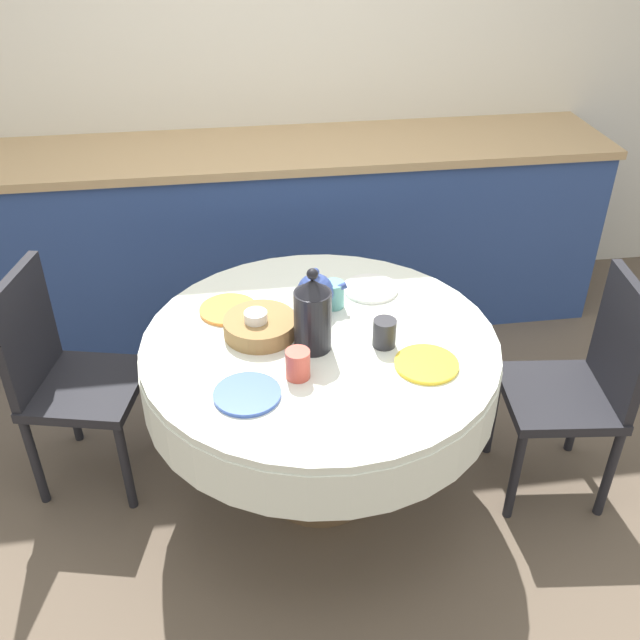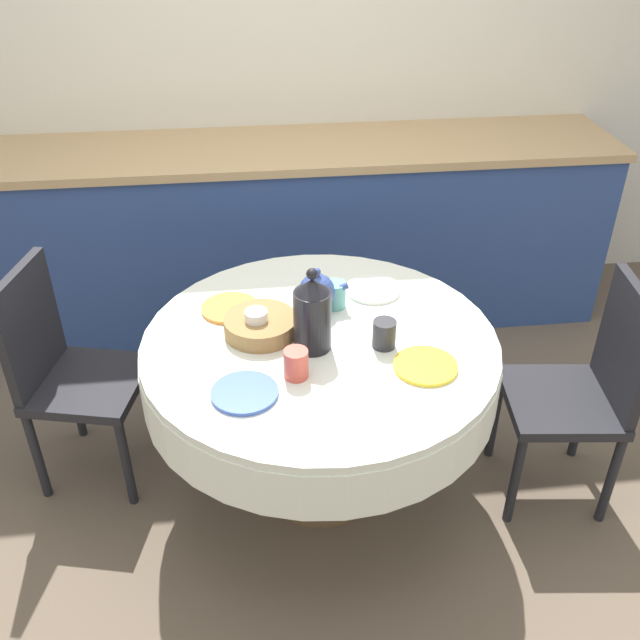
{
  "view_description": "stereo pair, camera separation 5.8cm",
  "coord_description": "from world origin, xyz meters",
  "px_view_note": "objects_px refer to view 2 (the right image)",
  "views": [
    {
      "loc": [
        -0.29,
        -2.01,
        2.15
      ],
      "look_at": [
        0.0,
        0.0,
        0.8
      ],
      "focal_mm": 40.0,
      "sensor_mm": 36.0,
      "label": 1
    },
    {
      "loc": [
        -0.23,
        -2.02,
        2.15
      ],
      "look_at": [
        0.0,
        0.0,
        0.8
      ],
      "focal_mm": 40.0,
      "sensor_mm": 36.0,
      "label": 2
    }
  ],
  "objects_px": {
    "teapot": "(317,292)",
    "chair_left": "(585,386)",
    "chair_right": "(66,367)",
    "coffee_carafe": "(312,315)"
  },
  "relations": [
    {
      "from": "chair_left",
      "to": "coffee_carafe",
      "type": "xyz_separation_m",
      "value": [
        -1.0,
        0.06,
        0.34
      ]
    },
    {
      "from": "teapot",
      "to": "chair_left",
      "type": "bearing_deg",
      "value": -17.15
    },
    {
      "from": "chair_left",
      "to": "chair_right",
      "type": "relative_size",
      "value": 1.0
    },
    {
      "from": "chair_left",
      "to": "teapot",
      "type": "distance_m",
      "value": 1.04
    },
    {
      "from": "chair_right",
      "to": "coffee_carafe",
      "type": "height_order",
      "value": "coffee_carafe"
    },
    {
      "from": "teapot",
      "to": "chair_right",
      "type": "bearing_deg",
      "value": 177.65
    },
    {
      "from": "chair_right",
      "to": "coffee_carafe",
      "type": "xyz_separation_m",
      "value": [
        0.91,
        -0.27,
        0.34
      ]
    },
    {
      "from": "chair_left",
      "to": "coffee_carafe",
      "type": "distance_m",
      "value": 1.06
    },
    {
      "from": "chair_right",
      "to": "teapot",
      "type": "relative_size",
      "value": 4.9
    },
    {
      "from": "coffee_carafe",
      "to": "teapot",
      "type": "xyz_separation_m",
      "value": [
        0.04,
        0.23,
        -0.05
      ]
    }
  ]
}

